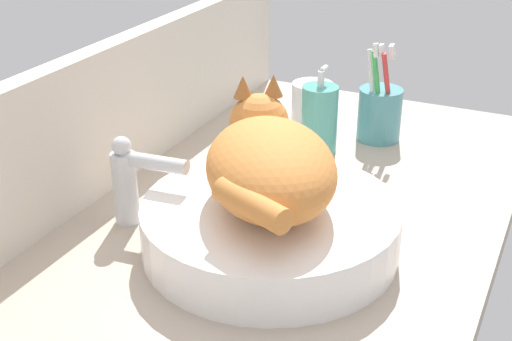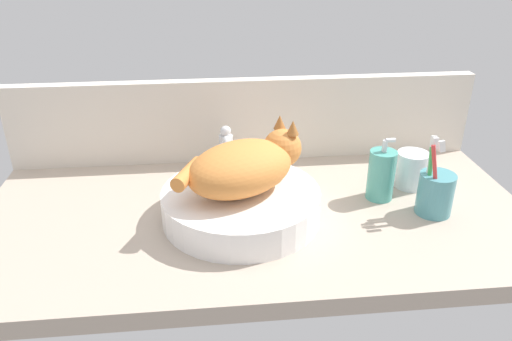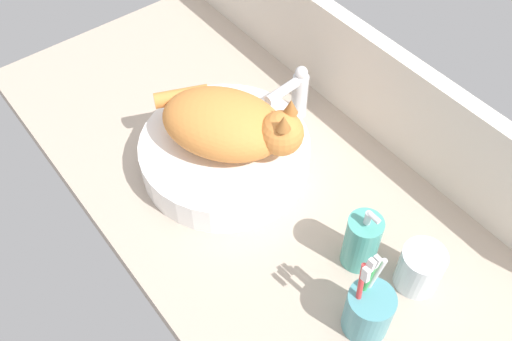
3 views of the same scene
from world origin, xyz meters
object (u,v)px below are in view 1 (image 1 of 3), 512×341
object	(u,v)px
faucet	(131,178)
water_glass	(312,108)
cat	(269,162)
toothbrush_cup	(380,113)
soap_dispenser	(319,119)
sink_basin	(270,227)

from	to	relation	value
faucet	water_glass	xyz separation A→B (cm)	(45.47, -10.09, -3.28)
cat	water_glass	size ratio (longest dim) A/B	3.34
toothbrush_cup	water_glass	xyz separation A→B (cm)	(-0.21, 13.19, -1.23)
soap_dispenser	toothbrush_cup	distance (cm)	12.80
sink_basin	toothbrush_cup	distance (cm)	43.78
cat	soap_dispenser	world-z (taller)	cat
sink_basin	toothbrush_cup	xyz separation A→B (cm)	(43.68, -2.34, 1.82)
faucet	water_glass	distance (cm)	46.69
cat	faucet	xyz separation A→B (cm)	(-3.11, 20.13, -5.33)
faucet	soap_dispenser	bearing A→B (deg)	-22.98
cat	toothbrush_cup	distance (cm)	43.31
soap_dispenser	toothbrush_cup	xyz separation A→B (cm)	(9.88, -8.10, -0.93)
cat	water_glass	world-z (taller)	cat
faucet	sink_basin	bearing A→B (deg)	-84.54
faucet	soap_dispenser	xyz separation A→B (cm)	(35.80, -15.18, -1.12)
soap_dispenser	toothbrush_cup	world-z (taller)	toothbrush_cup
soap_dispenser	toothbrush_cup	bearing A→B (deg)	-39.35
soap_dispenser	water_glass	xyz separation A→B (cm)	(9.67, 5.09, -2.16)
toothbrush_cup	faucet	bearing A→B (deg)	152.99
sink_basin	toothbrush_cup	bearing A→B (deg)	-3.07
toothbrush_cup	water_glass	distance (cm)	13.25
sink_basin	cat	xyz separation A→B (cm)	(1.11, 0.80, 9.19)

